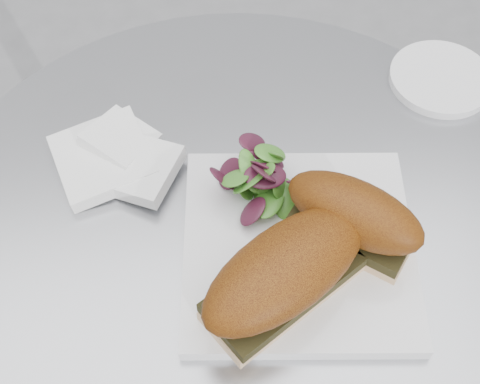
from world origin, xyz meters
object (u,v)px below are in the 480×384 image
(sandwich_left, at_px, (285,273))
(sandwich_right, at_px, (354,217))
(saucer, at_px, (441,79))
(plate, at_px, (298,247))

(sandwich_left, height_order, sandwich_right, same)
(sandwich_right, relative_size, saucer, 1.19)
(saucer, bearing_deg, sandwich_right, -127.15)
(sandwich_left, xyz_separation_m, sandwich_right, (0.08, 0.05, 0.00))
(plate, height_order, saucer, plate)
(sandwich_right, bearing_deg, saucer, 90.70)
(sandwich_right, height_order, saucer, sandwich_right)
(plate, xyz_separation_m, saucer, (0.22, 0.22, -0.00))
(saucer, bearing_deg, sandwich_left, -131.66)
(plate, relative_size, saucer, 1.85)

